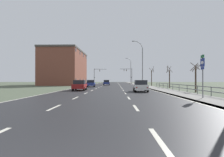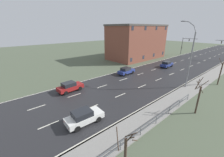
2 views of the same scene
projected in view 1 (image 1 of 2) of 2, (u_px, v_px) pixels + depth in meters
ground_plane at (112, 86)px, 50.71m from camera, size 160.00×160.00×0.12m
road_asphalt_strip at (112, 84)px, 62.71m from camera, size 14.00×120.00×0.03m
sidewalk_right at (136, 84)px, 62.53m from camera, size 3.00×120.00×0.12m
guardrail at (183, 87)px, 22.82m from camera, size 0.07×29.80×1.00m
street_lamp_midground at (142, 64)px, 42.38m from camera, size 2.61×0.24×10.97m
street_lamp_distant at (130, 71)px, 75.26m from camera, size 2.33×0.24×10.85m
highway_sign at (203, 71)px, 14.68m from camera, size 0.09×0.68×3.70m
traffic_signal_right at (129, 73)px, 73.54m from camera, size 5.08×0.36×6.38m
traffic_signal_left at (96, 74)px, 75.05m from camera, size 5.28×0.36×6.33m
car_far_left at (140, 86)px, 23.94m from camera, size 1.99×4.18×1.57m
car_distant at (91, 83)px, 40.22m from camera, size 2.02×4.19×1.57m
car_near_right at (80, 85)px, 26.67m from camera, size 2.01×4.19×1.57m
car_far_right at (106, 82)px, 52.61m from camera, size 1.99×4.18×1.57m
brick_building at (65, 68)px, 56.17m from camera, size 10.71×19.51×10.86m
bare_tree_near at (196, 77)px, 22.96m from camera, size 1.53×1.65×3.86m
bare_tree_mid at (169, 77)px, 35.05m from camera, size 1.08×1.07×4.54m
bare_tree_far at (152, 77)px, 48.09m from camera, size 1.42×1.20×5.30m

